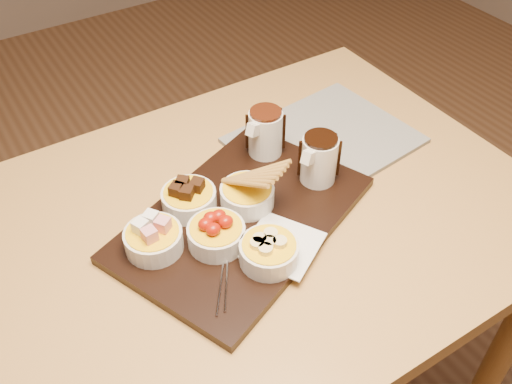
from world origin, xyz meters
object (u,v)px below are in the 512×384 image
bowl_strawberries (216,235)px  newspaper (324,140)px  pitcher_dark_chocolate (319,160)px  pitcher_milk_chocolate (265,133)px  dining_table (227,259)px  serving_board (242,218)px

bowl_strawberries → newspaper: bowl_strawberries is taller
pitcher_dark_chocolate → newspaper: pitcher_dark_chocolate is taller
pitcher_dark_chocolate → pitcher_milk_chocolate: bearing=85.6°
dining_table → pitcher_milk_chocolate: (0.16, 0.12, 0.16)m
serving_board → bowl_strawberries: size_ratio=4.60×
pitcher_dark_chocolate → newspaper: (0.10, 0.10, -0.06)m
pitcher_milk_chocolate → newspaper: bearing=-31.4°
pitcher_dark_chocolate → newspaper: size_ratio=0.27×
pitcher_dark_chocolate → newspaper: bearing=24.3°
dining_table → newspaper: (0.30, 0.10, 0.10)m
bowl_strawberries → pitcher_dark_chocolate: bearing=9.7°
serving_board → newspaper: bearing=-0.4°
bowl_strawberries → newspaper: 0.37m
bowl_strawberries → pitcher_dark_chocolate: (0.25, 0.04, 0.03)m
bowl_strawberries → pitcher_milk_chocolate: size_ratio=1.06×
newspaper → pitcher_milk_chocolate: bearing=164.8°
dining_table → bowl_strawberries: 0.15m
bowl_strawberries → pitcher_dark_chocolate: size_ratio=1.06×
pitcher_dark_chocolate → dining_table: bearing=156.2°
serving_board → bowl_strawberries: (-0.07, -0.03, 0.03)m
dining_table → bowl_strawberries: bearing=-131.8°
serving_board → newspaper: 0.29m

